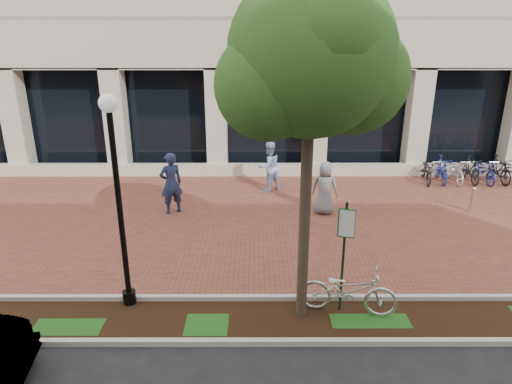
{
  "coord_description": "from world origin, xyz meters",
  "views": [
    {
      "loc": [
        -0.46,
        -13.13,
        5.66
      ],
      "look_at": [
        -0.44,
        -0.8,
        1.2
      ],
      "focal_mm": 32.0,
      "sensor_mm": 36.0,
      "label": 1
    }
  ],
  "objects_px": {
    "locked_bicycle": "(348,290)",
    "bike_rack_cluster": "(470,170)",
    "pedestrian_left": "(171,183)",
    "lamppost": "(118,193)",
    "pedestrian_right": "(325,188)",
    "bollard": "(472,199)",
    "pedestrian_mid": "(269,166)",
    "parking_sign": "(344,244)",
    "street_tree": "(313,66)"
  },
  "relations": [
    {
      "from": "street_tree",
      "to": "bike_rack_cluster",
      "type": "bearing_deg",
      "value": 49.95
    },
    {
      "from": "parking_sign",
      "to": "bike_rack_cluster",
      "type": "relative_size",
      "value": 0.59
    },
    {
      "from": "lamppost",
      "to": "locked_bicycle",
      "type": "bearing_deg",
      "value": -4.21
    },
    {
      "from": "pedestrian_mid",
      "to": "pedestrian_right",
      "type": "bearing_deg",
      "value": 96.63
    },
    {
      "from": "pedestrian_mid",
      "to": "bike_rack_cluster",
      "type": "height_order",
      "value": "pedestrian_mid"
    },
    {
      "from": "locked_bicycle",
      "to": "pedestrian_left",
      "type": "xyz_separation_m",
      "value": [
        -4.6,
        5.53,
        0.47
      ]
    },
    {
      "from": "lamppost",
      "to": "bike_rack_cluster",
      "type": "distance_m",
      "value": 13.96
    },
    {
      "from": "lamppost",
      "to": "locked_bicycle",
      "type": "height_order",
      "value": "lamppost"
    },
    {
      "from": "pedestrian_left",
      "to": "lamppost",
      "type": "bearing_deg",
      "value": 60.06
    },
    {
      "from": "pedestrian_mid",
      "to": "bike_rack_cluster",
      "type": "bearing_deg",
      "value": 156.11
    },
    {
      "from": "lamppost",
      "to": "street_tree",
      "type": "relative_size",
      "value": 0.68
    },
    {
      "from": "parking_sign",
      "to": "bike_rack_cluster",
      "type": "xyz_separation_m",
      "value": [
        6.5,
        8.56,
        -1.08
      ]
    },
    {
      "from": "parking_sign",
      "to": "locked_bicycle",
      "type": "bearing_deg",
      "value": -17.33
    },
    {
      "from": "pedestrian_right",
      "to": "lamppost",
      "type": "bearing_deg",
      "value": 65.24
    },
    {
      "from": "street_tree",
      "to": "pedestrian_mid",
      "type": "height_order",
      "value": "street_tree"
    },
    {
      "from": "pedestrian_left",
      "to": "bike_rack_cluster",
      "type": "xyz_separation_m",
      "value": [
        10.98,
        3.12,
        -0.52
      ]
    },
    {
      "from": "parking_sign",
      "to": "bollard",
      "type": "xyz_separation_m",
      "value": [
        5.22,
        5.47,
        -1.12
      ]
    },
    {
      "from": "pedestrian_right",
      "to": "bollard",
      "type": "distance_m",
      "value": 4.83
    },
    {
      "from": "parking_sign",
      "to": "locked_bicycle",
      "type": "height_order",
      "value": "parking_sign"
    },
    {
      "from": "pedestrian_left",
      "to": "pedestrian_right",
      "type": "relative_size",
      "value": 1.16
    },
    {
      "from": "bike_rack_cluster",
      "to": "street_tree",
      "type": "bearing_deg",
      "value": -126.48
    },
    {
      "from": "street_tree",
      "to": "pedestrian_right",
      "type": "bearing_deg",
      "value": 77.63
    },
    {
      "from": "parking_sign",
      "to": "pedestrian_left",
      "type": "relative_size",
      "value": 1.23
    },
    {
      "from": "bollard",
      "to": "bike_rack_cluster",
      "type": "relative_size",
      "value": 0.21
    },
    {
      "from": "locked_bicycle",
      "to": "bike_rack_cluster",
      "type": "xyz_separation_m",
      "value": [
        6.38,
        8.64,
        -0.06
      ]
    },
    {
      "from": "lamppost",
      "to": "locked_bicycle",
      "type": "distance_m",
      "value": 5.09
    },
    {
      "from": "pedestrian_mid",
      "to": "lamppost",
      "type": "bearing_deg",
      "value": 35.2
    },
    {
      "from": "pedestrian_mid",
      "to": "pedestrian_right",
      "type": "relative_size",
      "value": 1.06
    },
    {
      "from": "street_tree",
      "to": "pedestrian_mid",
      "type": "bearing_deg",
      "value": 93.77
    },
    {
      "from": "lamppost",
      "to": "bike_rack_cluster",
      "type": "bearing_deg",
      "value": 36.95
    },
    {
      "from": "pedestrian_left",
      "to": "pedestrian_right",
      "type": "xyz_separation_m",
      "value": [
        4.88,
        -0.08,
        -0.14
      ]
    },
    {
      "from": "pedestrian_right",
      "to": "bollard",
      "type": "xyz_separation_m",
      "value": [
        4.81,
        0.11,
        -0.42
      ]
    },
    {
      "from": "lamppost",
      "to": "pedestrian_left",
      "type": "distance_m",
      "value": 5.41
    },
    {
      "from": "lamppost",
      "to": "pedestrian_left",
      "type": "height_order",
      "value": "lamppost"
    },
    {
      "from": "pedestrian_right",
      "to": "bollard",
      "type": "height_order",
      "value": "pedestrian_right"
    },
    {
      "from": "bike_rack_cluster",
      "to": "bollard",
      "type": "bearing_deg",
      "value": -109.0
    },
    {
      "from": "lamppost",
      "to": "bollard",
      "type": "xyz_separation_m",
      "value": [
        9.75,
        5.21,
        -2.11
      ]
    },
    {
      "from": "lamppost",
      "to": "pedestrian_mid",
      "type": "bearing_deg",
      "value": 66.2
    },
    {
      "from": "locked_bicycle",
      "to": "bike_rack_cluster",
      "type": "height_order",
      "value": "locked_bicycle"
    },
    {
      "from": "locked_bicycle",
      "to": "bike_rack_cluster",
      "type": "bearing_deg",
      "value": -25.13
    },
    {
      "from": "pedestrian_left",
      "to": "pedestrian_mid",
      "type": "xyz_separation_m",
      "value": [
        3.17,
        2.14,
        -0.09
      ]
    },
    {
      "from": "lamppost",
      "to": "bollard",
      "type": "distance_m",
      "value": 11.26
    },
    {
      "from": "pedestrian_left",
      "to": "pedestrian_right",
      "type": "distance_m",
      "value": 4.89
    },
    {
      "from": "locked_bicycle",
      "to": "pedestrian_left",
      "type": "height_order",
      "value": "pedestrian_left"
    },
    {
      "from": "bike_rack_cluster",
      "to": "locked_bicycle",
      "type": "bearing_deg",
      "value": -122.85
    },
    {
      "from": "lamppost",
      "to": "pedestrian_mid",
      "type": "relative_size",
      "value": 2.47
    },
    {
      "from": "locked_bicycle",
      "to": "pedestrian_mid",
      "type": "xyz_separation_m",
      "value": [
        -1.43,
        7.67,
        0.38
      ]
    },
    {
      "from": "pedestrian_mid",
      "to": "bollard",
      "type": "height_order",
      "value": "pedestrian_mid"
    },
    {
      "from": "pedestrian_mid",
      "to": "bike_rack_cluster",
      "type": "distance_m",
      "value": 7.88
    },
    {
      "from": "parking_sign",
      "to": "pedestrian_left",
      "type": "distance_m",
      "value": 7.07
    }
  ]
}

